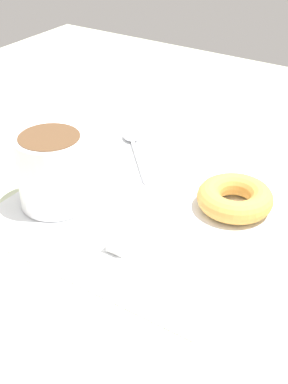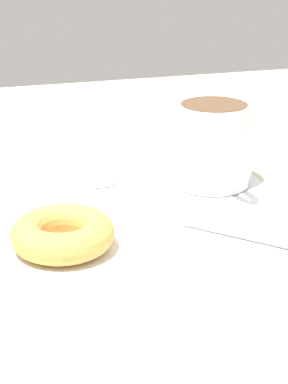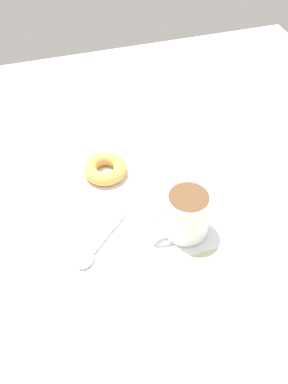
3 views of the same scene
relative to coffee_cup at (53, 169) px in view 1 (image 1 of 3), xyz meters
The scene contains 6 objects.
ground_plane 11.33cm from the coffee_cup, 167.05° to the right, with size 120.00×120.00×2.00cm, color beige.
napkin 11.70cm from the coffee_cup, 152.31° to the right, with size 30.20×30.20×0.30cm, color white.
coffee_cup is the anchor object (origin of this frame).
donut 21.71cm from the coffee_cup, 150.46° to the right, with size 9.05×9.05×2.78cm, color gold.
spoon 17.73cm from the coffee_cup, 88.71° to the right, with size 11.16×11.96×0.90cm.
sugar_cube 12.73cm from the coffee_cup, 163.53° to the left, with size 1.96×1.96×1.96cm, color white.
Camera 1 is at (-29.11, 41.78, 36.49)cm, focal length 50.00 mm.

